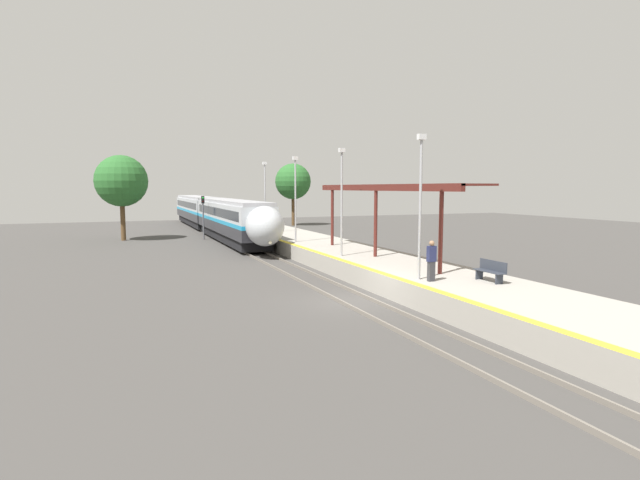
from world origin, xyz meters
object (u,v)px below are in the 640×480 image
(platform_bench, at_px, (491,270))
(lamppost_mid, at_px, (342,196))
(train, at_px, (213,213))
(person_waiting, at_px, (431,260))
(railway_signal, at_px, (203,213))
(lamppost_near, at_px, (420,198))
(lamppost_far, at_px, (295,194))
(lamppost_farthest, at_px, (265,193))

(platform_bench, distance_m, lamppost_mid, 10.41)
(train, relative_size, platform_bench, 27.69)
(person_waiting, bearing_deg, railway_signal, 98.49)
(lamppost_near, xyz_separation_m, lamppost_far, (0.00, 16.15, 0.00))
(lamppost_near, bearing_deg, platform_bench, -31.97)
(lamppost_mid, xyz_separation_m, lamppost_far, (0.00, 8.07, 0.00))
(platform_bench, bearing_deg, lamppost_near, 148.03)
(person_waiting, height_order, railway_signal, railway_signal)
(train, height_order, person_waiting, train)
(train, bearing_deg, lamppost_farthest, -78.54)
(platform_bench, distance_m, lamppost_far, 18.15)
(platform_bench, xyz_separation_m, lamppost_far, (-2.52, 17.72, 3.02))
(railway_signal, bearing_deg, lamppost_mid, -78.84)
(person_waiting, bearing_deg, platform_bench, -23.05)
(railway_signal, xyz_separation_m, lamppost_near, (4.41, -30.41, 1.95))
(train, relative_size, person_waiting, 25.91)
(railway_signal, bearing_deg, lamppost_near, -81.75)
(train, height_order, lamppost_far, lamppost_far)
(railway_signal, xyz_separation_m, lamppost_farthest, (4.41, -6.19, 1.95))
(lamppost_near, bearing_deg, lamppost_mid, 90.00)
(lamppost_far, bearing_deg, lamppost_farthest, 90.00)
(lamppost_near, distance_m, lamppost_farthest, 24.22)
(railway_signal, height_order, lamppost_farthest, lamppost_farthest)
(train, distance_m, lamppost_farthest, 12.60)
(train, xyz_separation_m, railway_signal, (-1.95, -5.95, 0.34))
(platform_bench, xyz_separation_m, person_waiting, (-2.30, 0.98, 0.43))
(platform_bench, relative_size, person_waiting, 0.94)
(lamppost_near, distance_m, lamppost_far, 16.15)
(train, bearing_deg, person_waiting, -85.85)
(railway_signal, distance_m, lamppost_mid, 22.85)
(platform_bench, bearing_deg, lamppost_far, 98.08)
(lamppost_mid, height_order, lamppost_far, same)
(train, relative_size, lamppost_far, 7.25)
(platform_bench, relative_size, lamppost_far, 0.26)
(platform_bench, distance_m, person_waiting, 2.53)
(train, bearing_deg, railway_signal, -108.12)
(person_waiting, distance_m, railway_signal, 31.35)
(person_waiting, bearing_deg, lamppost_farthest, 90.50)
(railway_signal, relative_size, lamppost_farthest, 0.68)
(platform_bench, bearing_deg, train, 97.47)
(platform_bench, xyz_separation_m, lamppost_farthest, (-2.52, 25.79, 3.02))
(platform_bench, bearing_deg, lamppost_farthest, 95.57)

